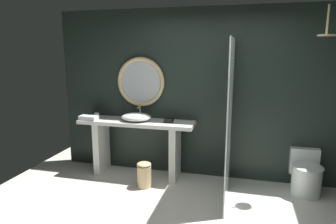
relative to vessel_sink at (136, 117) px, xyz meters
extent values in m
cube|color=#1E2823|center=(1.03, 0.33, 0.34)|extent=(4.80, 0.10, 2.60)
cube|color=silver|center=(0.00, 0.02, -0.09)|extent=(1.82, 0.48, 0.06)
cube|color=silver|center=(-0.62, 0.02, -0.54)|extent=(0.10, 0.41, 0.84)
cube|color=silver|center=(0.62, 0.02, -0.54)|extent=(0.10, 0.41, 0.84)
ellipsoid|color=white|center=(0.00, 0.00, 0.00)|extent=(0.47, 0.39, 0.12)
cylinder|color=#D6B77F|center=(0.00, 0.18, 0.04)|extent=(0.02, 0.02, 0.20)
cylinder|color=#D6B77F|center=(0.00, 0.12, 0.13)|extent=(0.02, 0.11, 0.02)
cylinder|color=silver|center=(-0.70, 0.04, -0.02)|extent=(0.08, 0.08, 0.08)
cube|color=black|center=(0.51, 0.05, -0.03)|extent=(0.13, 0.13, 0.06)
torus|color=#D6B77F|center=(0.00, 0.24, 0.52)|extent=(0.79, 0.07, 0.79)
cylinder|color=#B2BCC1|center=(0.00, 0.25, 0.52)|extent=(0.68, 0.01, 0.68)
cube|color=silver|center=(1.44, -0.34, 0.10)|extent=(0.02, 1.24, 2.11)
cylinder|color=#D6B77F|center=(2.53, -0.18, 1.37)|extent=(0.02, 0.02, 0.35)
cylinder|color=#D6B77F|center=(2.53, -0.18, 1.19)|extent=(0.20, 0.20, 0.02)
cylinder|color=white|center=(2.49, -0.04, -0.76)|extent=(0.39, 0.39, 0.40)
ellipsoid|color=white|center=(2.49, -0.04, -0.55)|extent=(0.41, 0.45, 0.02)
cube|color=white|center=(2.49, 0.23, -0.56)|extent=(0.39, 0.15, 0.39)
cylinder|color=#D6B77F|center=(0.25, -0.39, -0.79)|extent=(0.21, 0.21, 0.33)
ellipsoid|color=#D6B77F|center=(0.25, -0.39, -0.60)|extent=(0.21, 0.21, 0.06)
cube|color=white|center=(-0.75, -0.13, -0.03)|extent=(0.30, 0.17, 0.06)
camera|label=1|loc=(1.61, -4.26, 0.99)|focal=32.06mm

